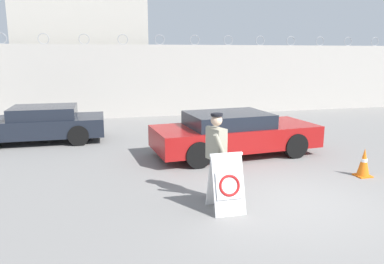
# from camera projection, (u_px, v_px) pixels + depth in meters

# --- Properties ---
(ground_plane) EXTENTS (90.00, 90.00, 0.00)m
(ground_plane) POSITION_uv_depth(u_px,v_px,m) (296.00, 201.00, 7.62)
(ground_plane) COLOR gray
(perimeter_wall) EXTENTS (36.00, 0.30, 3.79)m
(perimeter_wall) POSITION_uv_depth(u_px,v_px,m) (178.00, 80.00, 17.84)
(perimeter_wall) COLOR #ADA8A0
(perimeter_wall) RESTS_ON ground_plane
(building_block) EXTENTS (6.38, 5.62, 6.33)m
(building_block) POSITION_uv_depth(u_px,v_px,m) (84.00, 49.00, 20.51)
(building_block) COLOR #B2ADA3
(building_block) RESTS_ON ground_plane
(barricade_sign) EXTENTS (0.64, 0.67, 1.13)m
(barricade_sign) POSITION_uv_depth(u_px,v_px,m) (227.00, 183.00, 7.04)
(barricade_sign) COLOR white
(barricade_sign) RESTS_ON ground_plane
(security_guard) EXTENTS (0.36, 0.69, 1.78)m
(security_guard) POSITION_uv_depth(u_px,v_px,m) (216.00, 152.00, 7.53)
(security_guard) COLOR #232838
(security_guard) RESTS_ON ground_plane
(traffic_cone_near) EXTENTS (0.35, 0.35, 0.70)m
(traffic_cone_near) POSITION_uv_depth(u_px,v_px,m) (364.00, 163.00, 9.08)
(traffic_cone_near) COLOR orange
(traffic_cone_near) RESTS_ON ground_plane
(parked_car_front_coupe) EXTENTS (4.35, 1.99, 1.20)m
(parked_car_front_coupe) POSITION_uv_depth(u_px,v_px,m) (39.00, 124.00, 12.59)
(parked_car_front_coupe) COLOR black
(parked_car_front_coupe) RESTS_ON ground_plane
(parked_car_rear_sedan) EXTENTS (4.92, 2.29, 1.26)m
(parked_car_rear_sedan) POSITION_uv_depth(u_px,v_px,m) (234.00, 133.00, 10.96)
(parked_car_rear_sedan) COLOR black
(parked_car_rear_sedan) RESTS_ON ground_plane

